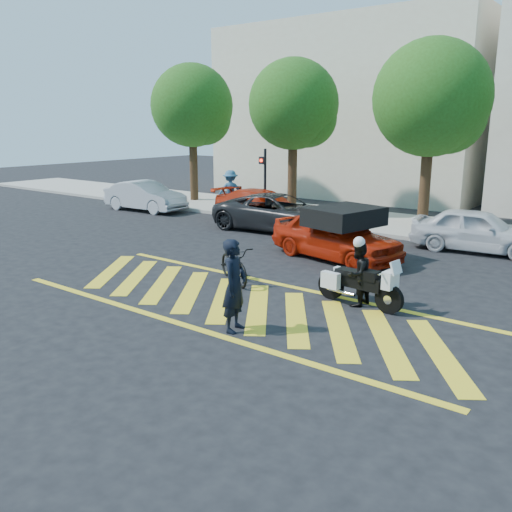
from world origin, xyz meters
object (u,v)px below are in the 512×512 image
Objects in this scene: officer_moto at (358,274)px; parked_far_left at (145,196)px; parked_mid_right at (477,230)px; bicycle at (234,264)px; officer_bike at (234,286)px; police_motorcycle at (358,283)px; parked_left at (262,207)px; parked_mid_left at (279,213)px; red_convertible at (336,236)px.

officer_moto is 16.63m from parked_far_left.
parked_mid_right is (15.86, 0.86, 0.01)m from parked_far_left.
bicycle is 0.45× the size of parked_mid_right.
officer_moto is at bearing 169.66° from parked_mid_right.
police_motorcycle is at bearing -38.88° from officer_bike.
parked_mid_left is at bearing -117.14° from parked_left.
officer_moto is 9.47m from parked_mid_left.
parked_left is at bearing -85.78° from parked_far_left.
red_convertible is 0.85× the size of parked_mid_left.
parked_mid_left reaches higher than parked_mid_right.
bicycle is at bearing 178.69° from red_convertible.
officer_bike is 3.36m from police_motorcycle.
bicycle is at bearing 145.84° from parked_mid_right.
red_convertible is at bearing -139.14° from officer_moto.
parked_far_left is at bearing 87.68° from parked_mid_right.
parked_mid_right is (4.30, 7.85, 0.22)m from bicycle.
red_convertible is (0.97, 3.97, 0.26)m from bicycle.
parked_mid_right is (0.66, 7.60, -0.04)m from officer_moto.
parked_mid_left is (1.63, -1.08, 0.03)m from parked_left.
parked_far_left is 0.90× the size of parked_left.
parked_far_left is (-12.53, 3.01, -0.04)m from red_convertible.
bicycle is 1.26× the size of officer_moto.
parked_left is 1.96m from parked_mid_left.
bicycle reaches higher than police_motorcycle.
officer_moto is (3.65, 0.25, 0.27)m from bicycle.
red_convertible is 7.00m from parked_left.
parked_left is at bearing 62.73° from bicycle.
parked_far_left is (-11.56, 6.99, 0.22)m from bicycle.
officer_bike is 12.85m from parked_left.
police_motorcycle is at bearing -131.71° from red_convertible.
parked_left is 0.92× the size of parked_mid_left.
parked_mid_left is at bearing -128.28° from officer_moto.
officer_moto reaches higher than parked_mid_left.
parked_far_left is at bearing -108.72° from officer_moto.
officer_moto is at bearing -55.15° from bicycle.
parked_left reaches higher than bicycle.
red_convertible reaches higher than parked_left.
parked_left is 9.16m from parked_mid_right.
parked_far_left is at bearing 89.81° from bicycle.
parked_mid_right reaches higher than parked_far_left.
officer_moto is at bearing -125.30° from parked_left.
officer_bike is 1.00× the size of bicycle.
officer_bike is 0.43× the size of red_convertible.
police_motorcycle is (3.66, 0.25, 0.03)m from bicycle.
officer_moto is at bearing -131.89° from red_convertible.
police_motorcycle is at bearing 169.77° from parked_mid_right.
parked_far_left reaches higher than police_motorcycle.
officer_moto is 0.34× the size of red_convertible.
bicycle is 0.40× the size of parked_left.
bicycle is 8.95m from parked_mid_right.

